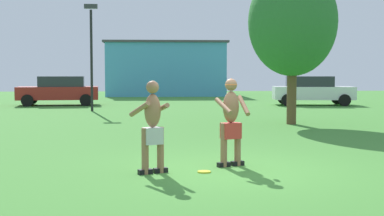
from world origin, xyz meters
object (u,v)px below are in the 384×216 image
(player_with_cap, at_px, (231,118))
(car_red_near_post, at_px, (59,90))
(lamp_post, at_px, (91,45))
(frisbee, at_px, (204,172))
(tree_right_field, at_px, (293,22))
(car_white_mid_lot, at_px, (312,90))
(player_in_gray, at_px, (153,125))

(player_with_cap, bearing_deg, car_red_near_post, 109.09)
(car_red_near_post, distance_m, lamp_post, 5.55)
(frisbee, height_order, tree_right_field, tree_right_field)
(car_red_near_post, relative_size, lamp_post, 0.90)
(player_with_cap, relative_size, lamp_post, 0.35)
(frisbee, xyz_separation_m, car_white_mid_lot, (7.64, 19.33, 0.81))
(car_white_mid_lot, bearing_deg, car_red_near_post, 176.80)
(player_with_cap, distance_m, tree_right_field, 9.30)
(car_white_mid_lot, bearing_deg, tree_right_field, -109.87)
(player_with_cap, xyz_separation_m, tree_right_field, (3.29, 8.29, 2.61))
(lamp_post, bearing_deg, player_with_cap, -73.47)
(lamp_post, xyz_separation_m, tree_right_field, (7.74, -6.68, 0.48))
(car_white_mid_lot, xyz_separation_m, tree_right_field, (-3.77, -10.42, 2.75))
(frisbee, bearing_deg, player_with_cap, 46.38)
(player_with_cap, relative_size, player_in_gray, 1.02)
(player_with_cap, distance_m, lamp_post, 15.76)
(player_with_cap, height_order, frisbee, player_with_cap)
(frisbee, bearing_deg, car_red_near_post, 107.04)
(car_white_mid_lot, distance_m, tree_right_field, 11.42)
(frisbee, xyz_separation_m, lamp_post, (-3.86, 15.58, 3.08))
(player_with_cap, height_order, car_red_near_post, player_with_cap)
(frisbee, bearing_deg, tree_right_field, 66.47)
(car_red_near_post, distance_m, tree_right_field, 15.28)
(player_with_cap, distance_m, frisbee, 1.27)
(player_in_gray, xyz_separation_m, tree_right_field, (4.83, 8.94, 2.68))
(player_with_cap, relative_size, car_white_mid_lot, 0.39)
(player_in_gray, height_order, car_white_mid_lot, player_in_gray)
(player_with_cap, bearing_deg, lamp_post, 106.53)
(frisbee, distance_m, lamp_post, 16.35)
(player_with_cap, distance_m, player_in_gray, 1.67)
(car_red_near_post, distance_m, car_white_mid_lot, 13.83)
(player_with_cap, xyz_separation_m, frisbee, (-0.58, -0.61, -0.95))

